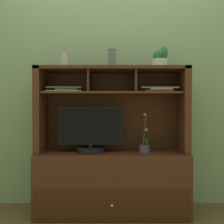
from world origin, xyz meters
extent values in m
cube|color=brown|center=(0.00, 0.00, -0.01)|extent=(6.00, 6.00, 0.02)
cube|color=gray|center=(0.00, 0.27, 1.40)|extent=(6.00, 0.02, 2.80)
cube|color=#492414|center=(0.00, 0.00, 0.29)|extent=(1.42, 0.47, 0.59)
cube|color=#3D1C0C|center=(0.00, -0.24, 0.16)|extent=(1.36, 0.01, 0.28)
sphere|color=silver|center=(0.00, -0.25, 0.16)|extent=(0.02, 0.02, 0.02)
cube|color=#492414|center=(-0.68, 0.00, 0.99)|extent=(0.06, 0.37, 0.80)
cube|color=#492414|center=(0.68, 0.00, 0.99)|extent=(0.06, 0.37, 0.80)
cube|color=#3D1C0C|center=(0.00, 0.17, 0.97)|extent=(1.36, 0.02, 0.77)
cube|color=#492414|center=(0.00, 0.00, 1.37)|extent=(1.42, 0.37, 0.03)
cube|color=#492414|center=(0.00, 0.00, 1.15)|extent=(1.30, 0.33, 0.02)
cube|color=#492414|center=(-0.22, 0.00, 1.26)|extent=(0.02, 0.31, 0.20)
cube|color=#492414|center=(0.22, 0.00, 1.26)|extent=(0.02, 0.31, 0.20)
cylinder|color=black|center=(-0.20, -0.03, 0.61)|extent=(0.26, 0.26, 0.04)
cylinder|color=black|center=(-0.20, -0.03, 0.65)|extent=(0.04, 0.04, 0.03)
cube|color=black|center=(-0.20, -0.03, 0.84)|extent=(0.60, 0.03, 0.35)
cube|color=black|center=(-0.20, -0.05, 0.84)|extent=(0.57, 0.00, 0.32)
cylinder|color=#514357|center=(0.31, -0.03, 0.62)|extent=(0.10, 0.10, 0.07)
cylinder|color=#514357|center=(0.31, -0.03, 0.59)|extent=(0.11, 0.11, 0.01)
cylinder|color=#4C6B38|center=(0.31, -0.03, 0.80)|extent=(0.04, 0.01, 0.29)
sphere|color=#B8902A|center=(0.32, -0.04, 0.80)|extent=(0.03, 0.03, 0.03)
sphere|color=#B8902A|center=(0.31, -0.03, 0.94)|extent=(0.03, 0.03, 0.03)
ellipsoid|color=#226725|center=(0.33, -0.04, 0.68)|extent=(0.05, 0.06, 0.09)
ellipsoid|color=#226725|center=(0.33, -0.02, 0.68)|extent=(0.05, 0.06, 0.07)
cube|color=#3A2D49|center=(0.44, -0.05, 1.17)|extent=(0.28, 0.21, 0.02)
cube|color=gold|center=(0.46, -0.04, 1.18)|extent=(0.21, 0.17, 0.01)
cube|color=slate|center=(0.44, -0.05, 1.19)|extent=(0.35, 0.16, 0.01)
cube|color=beige|center=(-0.45, 0.03, 1.16)|extent=(0.34, 0.25, 0.01)
cube|color=gray|center=(-0.44, 0.03, 1.18)|extent=(0.23, 0.21, 0.02)
cube|color=#5E635F|center=(-0.46, 0.03, 1.20)|extent=(0.34, 0.24, 0.02)
cylinder|color=#B9ADAD|center=(-0.46, 0.02, 1.45)|extent=(0.08, 0.08, 0.12)
cylinder|color=#B9ADAD|center=(-0.46, 0.02, 1.52)|extent=(0.03, 0.03, 0.02)
cylinder|color=tan|center=(-0.46, 0.02, 1.62)|extent=(0.00, 0.05, 0.21)
cylinder|color=tan|center=(-0.46, 0.02, 1.62)|extent=(0.04, 0.02, 0.21)
cylinder|color=tan|center=(-0.46, 0.02, 1.62)|extent=(0.05, 0.03, 0.21)
cylinder|color=tan|center=(-0.47, 0.02, 1.62)|extent=(0.00, 0.04, 0.21)
cylinder|color=tan|center=(-0.46, 0.02, 1.62)|extent=(0.03, 0.02, 0.21)
cylinder|color=tan|center=(-0.46, 0.02, 1.62)|extent=(0.04, 0.03, 0.21)
cylinder|color=beige|center=(0.46, 0.02, 1.43)|extent=(0.14, 0.14, 0.08)
cylinder|color=beige|center=(0.46, 0.02, 1.39)|extent=(0.17, 0.17, 0.01)
ellipsoid|color=#295D2A|center=(0.50, 0.01, 1.53)|extent=(0.07, 0.08, 0.14)
ellipsoid|color=#295D2A|center=(0.47, 0.05, 1.54)|extent=(0.07, 0.07, 0.07)
ellipsoid|color=#295D2A|center=(0.43, 0.06, 1.50)|extent=(0.05, 0.08, 0.10)
ellipsoid|color=#295D2A|center=(0.44, 0.01, 1.49)|extent=(0.05, 0.08, 0.13)
ellipsoid|color=#295D2A|center=(0.46, 0.00, 1.52)|extent=(0.04, 0.08, 0.08)
cylinder|color=slate|center=(0.00, 0.01, 1.47)|extent=(0.07, 0.07, 0.17)
torus|color=slate|center=(0.00, 0.01, 1.56)|extent=(0.08, 0.08, 0.01)
camera|label=1|loc=(0.00, -2.60, 1.01)|focal=43.62mm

